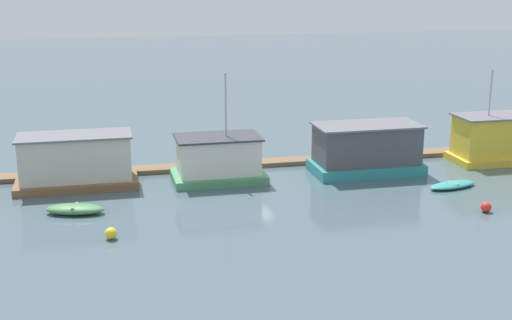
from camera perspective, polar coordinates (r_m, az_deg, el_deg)
name	(u,v)px	position (r m, az deg, el deg)	size (l,w,h in m)	color
ground_plane	(253,177)	(45.56, -0.28, -1.38)	(200.00, 200.00, 0.00)	#475B66
dock_walkway	(244,164)	(48.05, -0.98, -0.33)	(51.00, 1.47, 0.30)	brown
houseboat_brown	(76,162)	(44.67, -14.22, -0.13)	(7.34, 3.52, 3.23)	brown
houseboat_green	(218,160)	(44.61, -3.04, 0.03)	(5.76, 3.66, 6.78)	#4C9360
houseboat_teal	(366,150)	(46.74, 8.83, 0.83)	(7.05, 3.64, 3.23)	teal
houseboat_yellow	(503,139)	(51.91, 19.19, 1.62)	(7.14, 3.28, 6.41)	gold
dinghy_green	(75,209)	(39.96, -14.28, -3.83)	(3.42, 2.02, 0.54)	#47844C
dinghy_teal	(452,185)	(44.93, 15.44, -1.93)	(3.46, 1.92, 0.37)	teal
buoy_red	(486,207)	(40.98, 17.92, -3.60)	(0.58, 0.58, 0.58)	red
buoy_yellow	(111,233)	(35.90, -11.53, -5.78)	(0.60, 0.60, 0.60)	yellow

